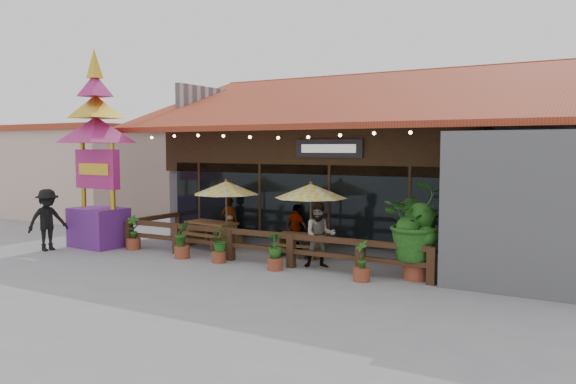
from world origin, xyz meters
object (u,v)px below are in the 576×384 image
Objects in this scene: thai_sign_tower at (96,135)px; picnic_table_right at (301,241)px; tropical_plant at (417,223)px; umbrella_left at (226,188)px; picnic_table_left at (211,230)px; pedestrian at (48,220)px; umbrella_right at (311,191)px.

picnic_table_right is at bearing 15.80° from thai_sign_tower.
tropical_plant is (3.85, -1.17, 0.94)m from picnic_table_right.
umbrella_left is 1.42× the size of picnic_table_left.
umbrella_left is 1.76× the size of picnic_table_right.
pedestrian is (-4.05, -3.08, 0.41)m from picnic_table_left.
picnic_table_left is 0.78× the size of tropical_plant.
tropical_plant is (10.37, 0.68, -2.24)m from thai_sign_tower.
tropical_plant is at bearing -67.73° from pedestrian.
pedestrian is (-7.78, -2.92, -1.00)m from umbrella_right.
thai_sign_tower is at bearing -164.20° from picnic_table_right.
umbrella_right is 1.43× the size of pedestrian.
thai_sign_tower is at bearing -176.27° from tropical_plant.
tropical_plant is at bearing -16.87° from picnic_table_right.
thai_sign_tower is (-6.52, -1.84, 3.17)m from picnic_table_right.
thai_sign_tower is 2.82× the size of tropical_plant.
pedestrian is at bearing -170.05° from tropical_plant.
umbrella_left is 1.38× the size of pedestrian.
umbrella_right is 3.60m from tropical_plant.
picnic_table_right is 4.13m from tropical_plant.
picnic_table_left is (-3.73, 0.16, -1.41)m from umbrella_right.
umbrella_left reaches higher than picnic_table_left.
picnic_table_left is 0.27× the size of thai_sign_tower.
umbrella_left is 5.69m from pedestrian.
pedestrian is (-4.83, -2.83, -0.99)m from umbrella_left.
pedestrian is at bearing -159.44° from umbrella_right.
picnic_table_right is at bearing 6.79° from umbrella_left.
umbrella_right is at bearing 164.44° from tropical_plant.
picnic_table_left is at bearing -40.40° from pedestrian.
pedestrian is at bearing -142.72° from picnic_table_left.
thai_sign_tower is (-6.95, -1.63, 1.66)m from umbrella_right.
tropical_plant is at bearing -8.87° from picnic_table_left.
umbrella_left is 1.63m from picnic_table_left.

